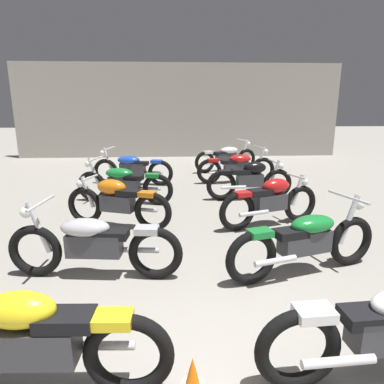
{
  "coord_description": "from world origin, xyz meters",
  "views": [
    {
      "loc": [
        -0.38,
        -1.46,
        2.12
      ],
      "look_at": [
        0.0,
        4.61,
        0.55
      ],
      "focal_mm": 32.51,
      "sensor_mm": 36.0,
      "label": 1
    }
  ],
  "objects_px": {
    "motorcycle_left_row_3": "(123,183)",
    "motorcycle_right_row_1": "(306,240)",
    "motorcycle_right_row_2": "(271,201)",
    "motorcycle_left_row_1": "(93,243)",
    "motorcycle_right_row_3": "(250,179)",
    "motorcycle_left_row_0": "(36,341)",
    "motorcycle_left_row_4": "(132,168)",
    "motorcycle_right_row_4": "(237,166)",
    "motorcycle_left_row_2": "(117,202)",
    "motorcycle_right_row_5": "(227,157)"
  },
  "relations": [
    {
      "from": "motorcycle_left_row_1",
      "to": "motorcycle_right_row_1",
      "type": "height_order",
      "value": "same"
    },
    {
      "from": "motorcycle_left_row_3",
      "to": "motorcycle_right_row_1",
      "type": "xyz_separation_m",
      "value": [
        2.69,
        -3.4,
        0.0
      ]
    },
    {
      "from": "motorcycle_left_row_3",
      "to": "motorcycle_right_row_4",
      "type": "bearing_deg",
      "value": 32.82
    },
    {
      "from": "motorcycle_left_row_2",
      "to": "motorcycle_right_row_1",
      "type": "xyz_separation_m",
      "value": [
        2.6,
        -1.88,
        -0.01
      ]
    },
    {
      "from": "motorcycle_left_row_2",
      "to": "motorcycle_left_row_4",
      "type": "height_order",
      "value": "motorcycle_left_row_4"
    },
    {
      "from": "motorcycle_left_row_1",
      "to": "motorcycle_right_row_5",
      "type": "relative_size",
      "value": 1.05
    },
    {
      "from": "motorcycle_left_row_2",
      "to": "motorcycle_right_row_1",
      "type": "height_order",
      "value": "motorcycle_right_row_1"
    },
    {
      "from": "motorcycle_right_row_4",
      "to": "motorcycle_right_row_3",
      "type": "bearing_deg",
      "value": -90.44
    },
    {
      "from": "motorcycle_right_row_1",
      "to": "motorcycle_left_row_2",
      "type": "bearing_deg",
      "value": 144.14
    },
    {
      "from": "motorcycle_right_row_1",
      "to": "motorcycle_right_row_4",
      "type": "relative_size",
      "value": 0.97
    },
    {
      "from": "motorcycle_right_row_1",
      "to": "motorcycle_left_row_4",
      "type": "bearing_deg",
      "value": 117.52
    },
    {
      "from": "motorcycle_right_row_5",
      "to": "motorcycle_left_row_2",
      "type": "bearing_deg",
      "value": -118.42
    },
    {
      "from": "motorcycle_right_row_4",
      "to": "motorcycle_left_row_3",
      "type": "bearing_deg",
      "value": -147.18
    },
    {
      "from": "motorcycle_left_row_2",
      "to": "motorcycle_right_row_2",
      "type": "xyz_separation_m",
      "value": [
        2.67,
        -0.1,
        0.0
      ]
    },
    {
      "from": "motorcycle_left_row_3",
      "to": "motorcycle_right_row_4",
      "type": "relative_size",
      "value": 0.98
    },
    {
      "from": "motorcycle_left_row_3",
      "to": "motorcycle_left_row_1",
      "type": "bearing_deg",
      "value": -88.97
    },
    {
      "from": "motorcycle_left_row_1",
      "to": "motorcycle_right_row_4",
      "type": "bearing_deg",
      "value": 61.88
    },
    {
      "from": "motorcycle_right_row_2",
      "to": "motorcycle_left_row_1",
      "type": "bearing_deg",
      "value": -147.57
    },
    {
      "from": "motorcycle_left_row_3",
      "to": "motorcycle_right_row_2",
      "type": "relative_size",
      "value": 1.12
    },
    {
      "from": "motorcycle_left_row_4",
      "to": "motorcycle_left_row_0",
      "type": "bearing_deg",
      "value": -89.73
    },
    {
      "from": "motorcycle_left_row_2",
      "to": "motorcycle_right_row_2",
      "type": "relative_size",
      "value": 1.0
    },
    {
      "from": "motorcycle_left_row_4",
      "to": "motorcycle_right_row_5",
      "type": "height_order",
      "value": "same"
    },
    {
      "from": "motorcycle_left_row_4",
      "to": "motorcycle_right_row_2",
      "type": "relative_size",
      "value": 1.13
    },
    {
      "from": "motorcycle_left_row_1",
      "to": "motorcycle_left_row_4",
      "type": "xyz_separation_m",
      "value": [
        -0.06,
        5.08,
        0.0
      ]
    },
    {
      "from": "motorcycle_left_row_1",
      "to": "motorcycle_left_row_2",
      "type": "relative_size",
      "value": 1.14
    },
    {
      "from": "motorcycle_right_row_2",
      "to": "motorcycle_right_row_5",
      "type": "bearing_deg",
      "value": 89.63
    },
    {
      "from": "motorcycle_right_row_2",
      "to": "motorcycle_right_row_3",
      "type": "distance_m",
      "value": 1.76
    },
    {
      "from": "motorcycle_right_row_2",
      "to": "motorcycle_right_row_4",
      "type": "height_order",
      "value": "motorcycle_right_row_4"
    },
    {
      "from": "motorcycle_left_row_1",
      "to": "motorcycle_right_row_1",
      "type": "relative_size",
      "value": 1.03
    },
    {
      "from": "motorcycle_right_row_2",
      "to": "motorcycle_right_row_1",
      "type": "bearing_deg",
      "value": -92.07
    },
    {
      "from": "motorcycle_left_row_3",
      "to": "motorcycle_left_row_0",
      "type": "bearing_deg",
      "value": -89.61
    },
    {
      "from": "motorcycle_left_row_4",
      "to": "motorcycle_right_row_1",
      "type": "relative_size",
      "value": 1.02
    },
    {
      "from": "motorcycle_left_row_1",
      "to": "motorcycle_right_row_5",
      "type": "bearing_deg",
      "value": 68.16
    },
    {
      "from": "motorcycle_left_row_3",
      "to": "motorcycle_right_row_2",
      "type": "xyz_separation_m",
      "value": [
        2.75,
        -1.61,
        0.01
      ]
    },
    {
      "from": "motorcycle_right_row_2",
      "to": "motorcycle_right_row_3",
      "type": "xyz_separation_m",
      "value": [
        0.04,
        1.76,
        0.0
      ]
    },
    {
      "from": "motorcycle_left_row_3",
      "to": "motorcycle_left_row_4",
      "type": "xyz_separation_m",
      "value": [
        0.0,
        1.76,
        0.0
      ]
    },
    {
      "from": "motorcycle_left_row_1",
      "to": "motorcycle_right_row_2",
      "type": "bearing_deg",
      "value": 32.43
    },
    {
      "from": "motorcycle_left_row_3",
      "to": "motorcycle_left_row_4",
      "type": "bearing_deg",
      "value": 89.92
    },
    {
      "from": "motorcycle_left_row_3",
      "to": "motorcycle_right_row_3",
      "type": "height_order",
      "value": "motorcycle_left_row_3"
    },
    {
      "from": "motorcycle_left_row_4",
      "to": "motorcycle_left_row_2",
      "type": "bearing_deg",
      "value": -88.54
    },
    {
      "from": "motorcycle_left_row_3",
      "to": "motorcycle_left_row_4",
      "type": "height_order",
      "value": "same"
    },
    {
      "from": "motorcycle_left_row_0",
      "to": "motorcycle_right_row_3",
      "type": "bearing_deg",
      "value": 62.44
    },
    {
      "from": "motorcycle_right_row_3",
      "to": "motorcycle_left_row_0",
      "type": "bearing_deg",
      "value": -117.56
    },
    {
      "from": "motorcycle_left_row_0",
      "to": "motorcycle_left_row_2",
      "type": "relative_size",
      "value": 1.04
    },
    {
      "from": "motorcycle_left_row_2",
      "to": "motorcycle_right_row_2",
      "type": "height_order",
      "value": "same"
    },
    {
      "from": "motorcycle_left_row_4",
      "to": "motorcycle_right_row_4",
      "type": "bearing_deg",
      "value": 1.02
    },
    {
      "from": "motorcycle_left_row_0",
      "to": "motorcycle_right_row_3",
      "type": "distance_m",
      "value": 5.95
    },
    {
      "from": "motorcycle_left_row_2",
      "to": "motorcycle_right_row_3",
      "type": "distance_m",
      "value": 3.17
    },
    {
      "from": "motorcycle_left_row_2",
      "to": "motorcycle_left_row_4",
      "type": "distance_m",
      "value": 3.27
    },
    {
      "from": "motorcycle_right_row_1",
      "to": "motorcycle_right_row_5",
      "type": "distance_m",
      "value": 6.87
    }
  ]
}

